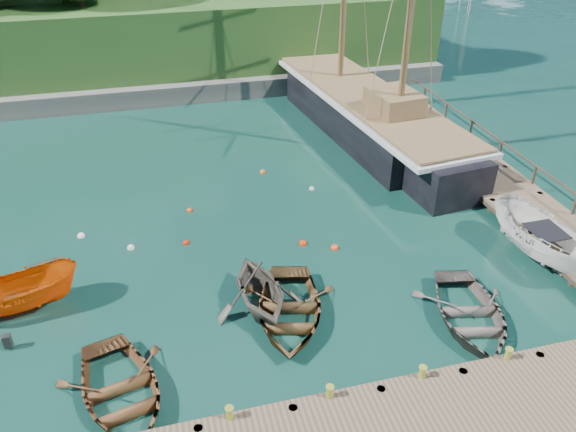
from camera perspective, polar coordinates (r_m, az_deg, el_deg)
The scene contains 23 objects.
ground at distance 21.70m, azimuth 2.43°, elevation -8.41°, with size 160.00×160.00×0.00m, color #11362C.
dock_near at distance 17.90m, azimuth 15.41°, elevation -19.09°, with size 20.00×3.20×1.10m.
dock_east at distance 31.27m, azimuth 19.20°, elevation 4.23°, with size 3.20×24.00×1.10m.
bollard_0 at distance 17.64m, azimuth -5.80°, elevation -20.96°, with size 0.26×0.26×0.45m, color olive.
bollard_1 at distance 18.08m, azimuth 4.16°, elevation -19.08°, with size 0.26×0.26×0.45m, color olive.
bollard_2 at distance 18.98m, azimuth 13.17°, elevation -16.87°, with size 0.26×0.26×0.45m, color olive.
bollard_3 at distance 20.29m, azimuth 21.01°, elevation -14.57°, with size 0.26×0.26×0.45m, color olive.
rowboat_0 at distance 18.97m, azimuth -16.47°, elevation -17.53°, with size 3.42×4.79×0.99m, color brown.
rowboat_1 at distance 21.33m, azimuth -2.87°, elevation -9.26°, with size 3.39×3.93×2.07m, color #5B564B.
rowboat_2 at distance 20.86m, azimuth 0.07°, elevation -10.35°, with size 3.54×4.96×1.03m, color brown.
rowboat_3 at distance 21.72m, azimuth 17.83°, elevation -10.23°, with size 3.46×4.84×1.00m, color #605851.
motorboat_orange at distance 23.41m, azimuth -25.47°, elevation -8.63°, with size 1.71×4.55×1.76m, color #C94905.
cabin_boat_white at distance 25.96m, azimuth 24.10°, elevation -4.01°, with size 2.09×5.54×2.14m, color white.
schooner at distance 35.27m, azimuth 7.88°, elevation 10.00°, with size 6.84×26.45×19.20m.
mooring_buoy_0 at distance 25.26m, azimuth -15.65°, elevation -3.20°, with size 0.33×0.33×0.33m, color white.
mooring_buoy_1 at distance 25.05m, azimuth -10.30°, elevation -2.76°, with size 0.30×0.30×0.30m, color red.
mooring_buoy_2 at distance 24.61m, azimuth 1.53°, elevation -2.87°, with size 0.36×0.36×0.36m, color red.
mooring_buoy_3 at distance 28.82m, azimuth 2.42°, elevation 2.73°, with size 0.28×0.28×0.28m, color silver.
mooring_buoy_4 at distance 27.35m, azimuth -9.96°, elevation 0.50°, with size 0.29×0.29×0.29m, color red.
mooring_buoy_5 at distance 30.46m, azimuth -2.59°, elevation 4.42°, with size 0.33×0.33×0.33m, color #E35820.
mooring_buoy_6 at distance 26.73m, azimuth -20.25°, elevation -1.99°, with size 0.36×0.36×0.36m, color white.
mooring_buoy_7 at distance 24.41m, azimuth 4.75°, elevation -3.32°, with size 0.36×0.36×0.36m, color #E1461B.
headland at distance 48.52m, azimuth -25.16°, elevation 19.01°, with size 51.00×19.31×12.90m.
Camera 1 is at (-5.08, -15.77, 14.01)m, focal length 35.00 mm.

